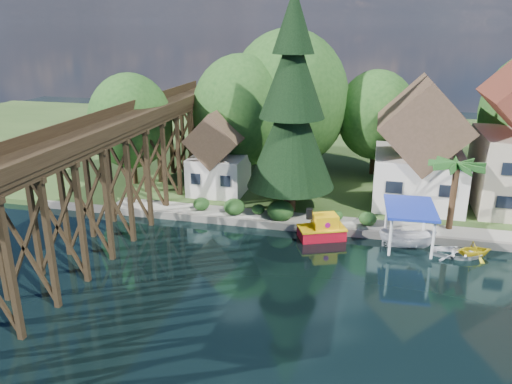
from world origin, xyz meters
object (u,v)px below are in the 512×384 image
(conifer, at_px, (292,110))
(boat_yellow, at_px, (474,248))
(shed, at_px, (219,158))
(house_left, at_px, (420,152))
(trestle_bridge, at_px, (120,165))
(boat_white_a, at_px, (457,252))
(tugboat, at_px, (322,229))
(boat_canopy, at_px, (408,230))
(palm_tree, at_px, (457,167))

(conifer, height_order, boat_yellow, conifer)
(conifer, bearing_deg, shed, 155.87)
(shed, bearing_deg, house_left, 4.77)
(trestle_bridge, xyz_separation_m, shed, (5.00, 9.33, -1.52))
(boat_yellow, bearing_deg, shed, 50.31)
(shed, bearing_deg, boat_yellow, -20.75)
(house_left, distance_m, boat_white_a, 11.21)
(shed, distance_m, boat_white_a, 22.28)
(boat_yellow, bearing_deg, tugboat, 67.43)
(shed, height_order, boat_canopy, shed)
(boat_canopy, bearing_deg, trestle_bridge, -175.77)
(boat_yellow, bearing_deg, palm_tree, 0.36)
(conifer, bearing_deg, boat_yellow, -18.92)
(boat_yellow, bearing_deg, boat_canopy, 65.45)
(boat_white_a, bearing_deg, tugboat, 89.09)
(trestle_bridge, relative_size, boat_canopy, 8.43)
(palm_tree, relative_size, boat_yellow, 2.28)
(palm_tree, bearing_deg, tugboat, -162.58)
(tugboat, height_order, boat_canopy, boat_canopy)
(palm_tree, height_order, boat_white_a, palm_tree)
(shed, xyz_separation_m, tugboat, (10.67, -7.47, -3.06))
(tugboat, distance_m, boat_canopy, 6.31)
(conifer, distance_m, boat_canopy, 13.08)
(trestle_bridge, xyz_separation_m, boat_white_a, (25.36, 0.96, -4.99))
(trestle_bridge, distance_m, conifer, 14.29)
(boat_white_a, relative_size, boat_canopy, 0.67)
(conifer, relative_size, tugboat, 4.48)
(shed, bearing_deg, conifer, -24.13)
(house_left, bearing_deg, conifer, -155.62)
(house_left, relative_size, boat_canopy, 2.10)
(boat_white_a, bearing_deg, trestle_bridge, 96.57)
(boat_white_a, distance_m, boat_canopy, 3.63)
(boat_canopy, distance_m, boat_yellow, 4.67)
(shed, relative_size, tugboat, 1.95)
(tugboat, bearing_deg, conifer, 128.28)
(trestle_bridge, relative_size, conifer, 2.45)
(boat_canopy, bearing_deg, conifer, 155.29)
(palm_tree, bearing_deg, trestle_bridge, -169.09)
(shed, bearing_deg, palm_tree, -12.45)
(trestle_bridge, relative_size, tugboat, 10.97)
(trestle_bridge, bearing_deg, palm_tree, 10.91)
(trestle_bridge, xyz_separation_m, house_left, (23.00, 10.83, -0.21))
(house_left, bearing_deg, boat_canopy, -96.57)
(house_left, distance_m, shed, 18.11)
(boat_canopy, bearing_deg, boat_yellow, -5.60)
(tugboat, height_order, boat_white_a, tugboat)
(shed, distance_m, boat_yellow, 23.23)
(tugboat, bearing_deg, boat_white_a, -5.30)
(boat_white_a, height_order, boat_canopy, boat_canopy)
(shed, height_order, boat_yellow, shed)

